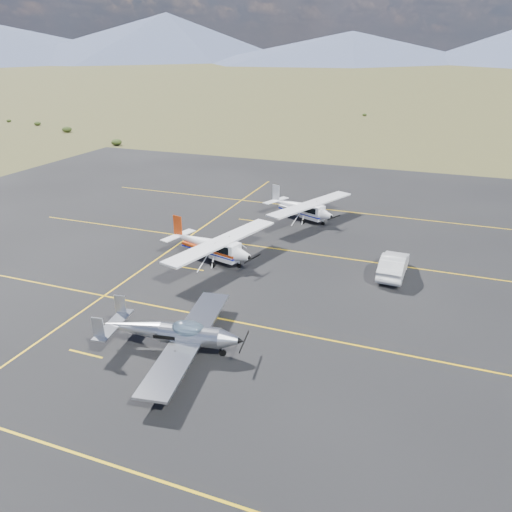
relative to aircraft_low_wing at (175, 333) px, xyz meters
The scene contains 6 objects.
ground 2.17m from the aircraft_low_wing, 121.18° to the left, with size 1600.00×1600.00×0.00m, color #383D1C.
apron 8.76m from the aircraft_low_wing, 96.57° to the left, with size 72.00×72.00×0.02m, color black.
aircraft_low_wing is the anchor object (origin of this frame).
aircraft_cessna 11.53m from the aircraft_low_wing, 106.58° to the left, with size 6.94×10.42×2.65m.
aircraft_plain 22.07m from the aircraft_low_wing, 89.58° to the left, with size 7.20×9.64×2.52m.
sedan 15.80m from the aircraft_low_wing, 55.14° to the left, with size 1.57×4.51×1.48m, color silver.
Camera 1 is at (12.24, -19.94, 13.95)m, focal length 35.00 mm.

